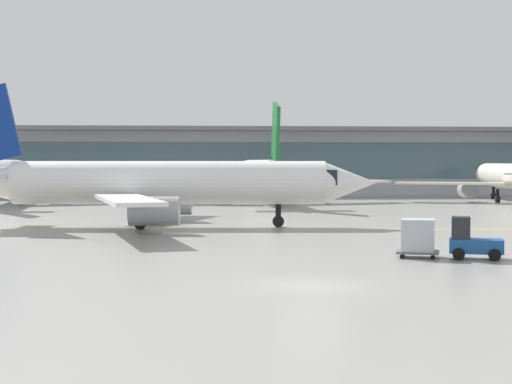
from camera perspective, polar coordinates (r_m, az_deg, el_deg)
name	(u,v)px	position (r m, az deg, el deg)	size (l,w,h in m)	color
ground_plane	(311,286)	(32.41, 3.79, -6.48)	(400.00, 400.00, 0.00)	gray
taxiway_centreline_stripe	(169,229)	(59.16, -6.03, -2.57)	(110.00, 0.36, 0.01)	yellow
terminal_concourse	(224,161)	(118.14, -2.22, 2.18)	(194.90, 11.00, 9.60)	#B2B7BC
gate_airplane_1	(3,175)	(98.01, -17.10, 1.13)	(30.51, 32.90, 10.89)	white
gate_airplane_2	(260,175)	(95.45, 0.29, 1.19)	(30.46, 32.75, 10.85)	silver
gate_airplane_3	(512,177)	(102.19, 17.24, 1.00)	(27.74, 29.97, 9.92)	silver
taxiing_regional_jet	(164,184)	(61.03, -6.37, 0.55)	(31.89, 29.57, 10.56)	white
baggage_tug	(472,241)	(42.39, 14.66, -3.29)	(2.90, 2.24, 2.10)	#194C8C
cargo_dolly_lead	(418,237)	(42.38, 11.12, -3.04)	(2.48, 2.16, 1.94)	#595B60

